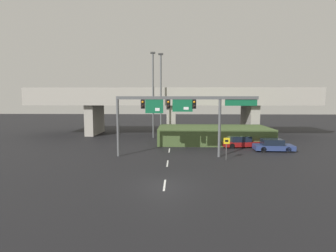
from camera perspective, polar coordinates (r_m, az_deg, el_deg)
ground_plane at (r=18.82m, az=-0.76°, el=-12.77°), size 160.00×160.00×0.00m
lane_markings at (r=30.65m, az=0.27°, el=-5.32°), size 0.14×26.82×0.01m
signal_gantry at (r=26.83m, az=2.53°, el=3.89°), size 14.47×0.44×6.26m
speed_limit_sign at (r=26.34m, az=12.61°, el=-4.10°), size 0.60×0.11×2.26m
highway_light_pole_near at (r=38.81m, az=-1.56°, el=6.94°), size 0.70×0.36×12.52m
highway_light_pole_far at (r=39.77m, az=-3.27°, el=7.16°), size 0.70×0.36×12.86m
overpass_bridge at (r=43.66m, az=0.76°, el=5.15°), size 45.78×8.21×7.66m
grass_embankment at (r=36.38m, az=9.79°, el=-1.88°), size 14.87×7.03×2.15m
parked_sedan_near_right at (r=33.85m, az=15.52°, el=-3.36°), size 4.93×2.53×1.38m
parked_sedan_mid_right at (r=32.58m, az=21.89°, el=-3.94°), size 4.47×2.05×1.38m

